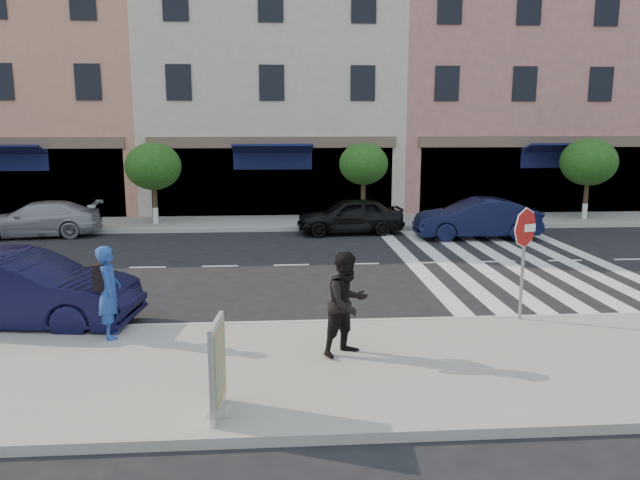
{
  "coord_description": "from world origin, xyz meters",
  "views": [
    {
      "loc": [
        -0.44,
        -13.19,
        4.03
      ],
      "look_at": [
        0.55,
        0.44,
        1.4
      ],
      "focal_mm": 35.0,
      "sensor_mm": 36.0,
      "label": 1
    }
  ],
  "objects_px": {
    "walker": "(347,304)",
    "car_far_right": "(477,219)",
    "stop_sign": "(525,238)",
    "poster_board": "(218,369)",
    "photographer": "(109,292)",
    "car_far_mid": "(350,216)",
    "car_near_mid": "(19,290)",
    "car_far_left": "(38,219)"
  },
  "relations": [
    {
      "from": "walker",
      "to": "car_far_right",
      "type": "relative_size",
      "value": 0.42
    },
    {
      "from": "stop_sign",
      "to": "walker",
      "type": "xyz_separation_m",
      "value": [
        -3.64,
        -1.6,
        -0.76
      ]
    },
    {
      "from": "walker",
      "to": "car_far_right",
      "type": "height_order",
      "value": "walker"
    },
    {
      "from": "walker",
      "to": "poster_board",
      "type": "xyz_separation_m",
      "value": [
        -1.96,
        -2.05,
        -0.25
      ]
    },
    {
      "from": "walker",
      "to": "poster_board",
      "type": "height_order",
      "value": "walker"
    },
    {
      "from": "photographer",
      "to": "car_far_mid",
      "type": "bearing_deg",
      "value": -38.65
    },
    {
      "from": "photographer",
      "to": "walker",
      "type": "bearing_deg",
      "value": -116.72
    },
    {
      "from": "car_far_right",
      "to": "photographer",
      "type": "bearing_deg",
      "value": -43.86
    },
    {
      "from": "car_near_mid",
      "to": "photographer",
      "type": "bearing_deg",
      "value": -111.46
    },
    {
      "from": "walker",
      "to": "poster_board",
      "type": "distance_m",
      "value": 2.85
    },
    {
      "from": "car_near_mid",
      "to": "car_far_right",
      "type": "height_order",
      "value": "car_near_mid"
    },
    {
      "from": "stop_sign",
      "to": "car_far_right",
      "type": "distance_m",
      "value": 9.57
    },
    {
      "from": "photographer",
      "to": "car_far_left",
      "type": "relative_size",
      "value": 0.4
    },
    {
      "from": "stop_sign",
      "to": "car_far_left",
      "type": "bearing_deg",
      "value": 124.55
    },
    {
      "from": "car_far_mid",
      "to": "car_far_right",
      "type": "relative_size",
      "value": 0.9
    },
    {
      "from": "photographer",
      "to": "car_far_left",
      "type": "bearing_deg",
      "value": 14.05
    },
    {
      "from": "photographer",
      "to": "stop_sign",
      "type": "bearing_deg",
      "value": -97.97
    },
    {
      "from": "car_far_mid",
      "to": "car_far_right",
      "type": "bearing_deg",
      "value": 69.13
    },
    {
      "from": "poster_board",
      "to": "car_far_right",
      "type": "bearing_deg",
      "value": 64.54
    },
    {
      "from": "stop_sign",
      "to": "car_far_left",
      "type": "relative_size",
      "value": 0.53
    },
    {
      "from": "photographer",
      "to": "car_far_mid",
      "type": "xyz_separation_m",
      "value": [
        5.69,
        11.0,
        -0.34
      ]
    },
    {
      "from": "photographer",
      "to": "car_near_mid",
      "type": "bearing_deg",
      "value": 49.89
    },
    {
      "from": "walker",
      "to": "car_far_left",
      "type": "bearing_deg",
      "value": 91.29
    },
    {
      "from": "stop_sign",
      "to": "car_far_mid",
      "type": "distance_m",
      "value": 10.82
    },
    {
      "from": "car_near_mid",
      "to": "car_far_mid",
      "type": "xyz_separation_m",
      "value": [
        7.73,
        9.87,
        -0.1
      ]
    },
    {
      "from": "stop_sign",
      "to": "car_far_right",
      "type": "bearing_deg",
      "value": 61.02
    },
    {
      "from": "photographer",
      "to": "walker",
      "type": "relative_size",
      "value": 0.96
    },
    {
      "from": "photographer",
      "to": "poster_board",
      "type": "bearing_deg",
      "value": -156.64
    },
    {
      "from": "car_far_mid",
      "to": "poster_board",
      "type": "bearing_deg",
      "value": -17.95
    },
    {
      "from": "car_far_left",
      "to": "car_far_mid",
      "type": "relative_size",
      "value": 1.11
    },
    {
      "from": "poster_board",
      "to": "car_far_mid",
      "type": "height_order",
      "value": "poster_board"
    },
    {
      "from": "stop_sign",
      "to": "car_far_mid",
      "type": "xyz_separation_m",
      "value": [
        -2.12,
        10.54,
        -1.14
      ]
    },
    {
      "from": "stop_sign",
      "to": "car_far_left",
      "type": "distance_m",
      "value": 17.02
    },
    {
      "from": "walker",
      "to": "car_far_mid",
      "type": "bearing_deg",
      "value": 46.69
    },
    {
      "from": "poster_board",
      "to": "car_near_mid",
      "type": "bearing_deg",
      "value": 139.95
    },
    {
      "from": "stop_sign",
      "to": "photographer",
      "type": "distance_m",
      "value": 7.87
    },
    {
      "from": "stop_sign",
      "to": "photographer",
      "type": "bearing_deg",
      "value": 167.23
    },
    {
      "from": "poster_board",
      "to": "car_far_left",
      "type": "relative_size",
      "value": 0.31
    },
    {
      "from": "stop_sign",
      "to": "photographer",
      "type": "relative_size",
      "value": 1.32
    },
    {
      "from": "photographer",
      "to": "car_far_right",
      "type": "distance_m",
      "value": 13.9
    },
    {
      "from": "car_near_mid",
      "to": "car_far_left",
      "type": "xyz_separation_m",
      "value": [
        -3.28,
        10.1,
        -0.14
      ]
    },
    {
      "from": "car_far_mid",
      "to": "photographer",
      "type": "bearing_deg",
      "value": -31.53
    }
  ]
}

